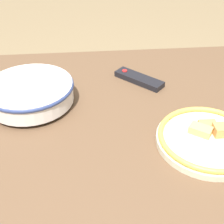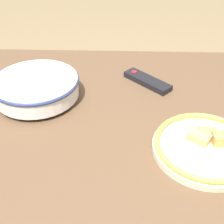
# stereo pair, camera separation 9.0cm
# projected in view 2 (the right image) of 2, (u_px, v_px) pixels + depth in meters

# --- Properties ---
(dining_table) EXTENTS (1.43, 0.99, 0.70)m
(dining_table) POSITION_uv_depth(u_px,v_px,m) (100.00, 142.00, 0.96)
(dining_table) COLOR brown
(dining_table) RESTS_ON ground_plane
(noodle_bowl) EXTENTS (0.28, 0.28, 0.07)m
(noodle_bowl) POSITION_uv_depth(u_px,v_px,m) (36.00, 87.00, 1.00)
(noodle_bowl) COLOR silver
(noodle_bowl) RESTS_ON dining_table
(food_plate) EXTENTS (0.27, 0.27, 0.05)m
(food_plate) POSITION_uv_depth(u_px,v_px,m) (205.00, 147.00, 0.81)
(food_plate) COLOR beige
(food_plate) RESTS_ON dining_table
(tv_remote) EXTENTS (0.17, 0.16, 0.02)m
(tv_remote) POSITION_uv_depth(u_px,v_px,m) (147.00, 81.00, 1.10)
(tv_remote) COLOR black
(tv_remote) RESTS_ON dining_table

